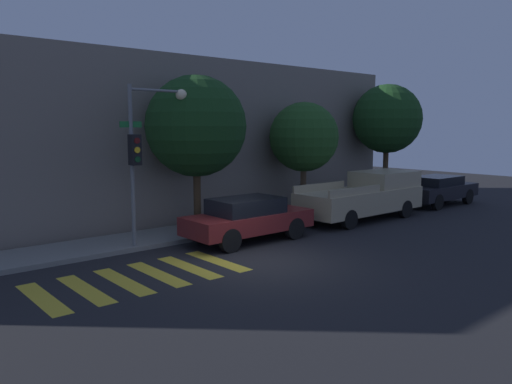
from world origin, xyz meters
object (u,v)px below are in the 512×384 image
at_px(pickup_truck, 366,195).
at_px(tree_near_corner, 196,126).
at_px(traffic_light_pole, 146,140).
at_px(tree_far_end, 387,119).
at_px(sedan_middle, 438,189).
at_px(sedan_near_corner, 248,218).
at_px(tree_midblock, 304,137).

bearing_deg(pickup_truck, tree_near_corner, 161.42).
height_order(traffic_light_pole, tree_near_corner, tree_near_corner).
distance_m(tree_near_corner, tree_far_end, 11.15).
bearing_deg(sedan_middle, pickup_truck, 180.00).
distance_m(sedan_near_corner, tree_far_end, 11.40).
bearing_deg(sedan_near_corner, tree_far_end, 11.83).
bearing_deg(pickup_truck, sedan_near_corner, 180.00).
relative_size(pickup_truck, tree_far_end, 1.00).
relative_size(traffic_light_pole, sedan_middle, 1.10).
xyz_separation_m(traffic_light_pole, sedan_near_corner, (2.93, -1.27, -2.56)).
xyz_separation_m(sedan_middle, tree_near_corner, (-12.20, 2.24, 2.97)).
xyz_separation_m(traffic_light_pole, tree_far_end, (13.60, 0.97, 0.76)).
bearing_deg(pickup_truck, sedan_middle, -0.00).
distance_m(sedan_middle, tree_midblock, 7.65).
height_order(traffic_light_pole, tree_far_end, tree_far_end).
xyz_separation_m(sedan_near_corner, tree_midblock, (4.87, 2.24, 2.51)).
relative_size(sedan_near_corner, pickup_truck, 0.75).
bearing_deg(sedan_near_corner, pickup_truck, 0.00).
relative_size(traffic_light_pole, sedan_near_corner, 1.14).
xyz_separation_m(sedan_middle, tree_midblock, (-6.86, 2.24, 2.52)).
height_order(pickup_truck, tree_midblock, tree_midblock).
bearing_deg(tree_midblock, sedan_middle, -18.04).
bearing_deg(sedan_middle, traffic_light_pole, 175.06).
bearing_deg(tree_near_corner, sedan_near_corner, -78.20).
relative_size(sedan_near_corner, tree_near_corner, 0.80).
relative_size(sedan_middle, tree_midblock, 0.96).
distance_m(sedan_middle, tree_near_corner, 12.76).
xyz_separation_m(tree_near_corner, tree_midblock, (5.34, 0.00, -0.45)).
distance_m(tree_near_corner, tree_midblock, 5.36).
bearing_deg(sedan_middle, sedan_near_corner, 180.00).
height_order(traffic_light_pole, sedan_near_corner, traffic_light_pole).
bearing_deg(tree_far_end, tree_near_corner, 180.00).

